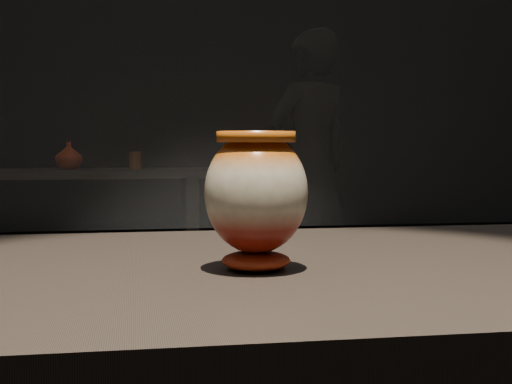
# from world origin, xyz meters

# --- Properties ---
(main_vase) EXTENTS (0.16, 0.16, 0.19)m
(main_vase) POSITION_xyz_m (0.13, -0.05, 1.00)
(main_vase) COLOR maroon
(main_vase) RESTS_ON display_plinth
(back_shelf) EXTENTS (2.00, 0.60, 0.90)m
(back_shelf) POSITION_xyz_m (-0.53, 3.72, 0.64)
(back_shelf) COLOR black
(back_shelf) RESTS_ON ground
(back_vase_mid) EXTENTS (0.22, 0.22, 0.18)m
(back_vase_mid) POSITION_xyz_m (-0.46, 3.74, 0.99)
(back_vase_mid) COLOR maroon
(back_vase_mid) RESTS_ON back_shelf
(back_vase_right) EXTENTS (0.08, 0.08, 0.11)m
(back_vase_right) POSITION_xyz_m (-0.03, 3.72, 0.96)
(back_vase_right) COLOR maroon
(back_vase_right) RESTS_ON back_shelf
(visitor) EXTENTS (0.80, 0.68, 1.86)m
(visitor) POSITION_xyz_m (1.17, 3.82, 0.93)
(visitor) COLOR black
(visitor) RESTS_ON ground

